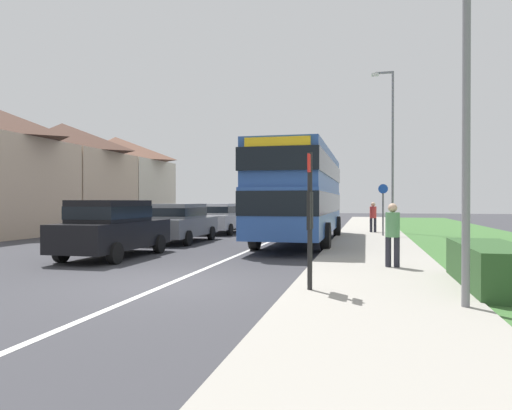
% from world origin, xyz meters
% --- Properties ---
extents(ground_plane, '(120.00, 120.00, 0.00)m').
position_xyz_m(ground_plane, '(0.00, 0.00, 0.00)').
color(ground_plane, '#38383D').
extents(lane_marking_centre, '(0.14, 60.00, 0.01)m').
position_xyz_m(lane_marking_centre, '(0.00, 8.00, 0.00)').
color(lane_marking_centre, silver).
rests_on(lane_marking_centre, ground_plane).
extents(pavement_near_side, '(3.20, 68.00, 0.12)m').
position_xyz_m(pavement_near_side, '(4.20, 6.00, 0.06)').
color(pavement_near_side, '#9E998E').
rests_on(pavement_near_side, ground_plane).
extents(roadside_hedge, '(1.10, 3.28, 0.90)m').
position_xyz_m(roadside_hedge, '(6.30, 0.61, 0.45)').
color(roadside_hedge, '#2D5128').
rests_on(roadside_hedge, ground_plane).
extents(double_decker_bus, '(2.80, 10.83, 3.70)m').
position_xyz_m(double_decker_bus, '(1.40, 10.03, 2.14)').
color(double_decker_bus, '#284C93').
rests_on(double_decker_bus, ground_plane).
extents(parked_car_black, '(1.87, 4.49, 1.75)m').
position_xyz_m(parked_car_black, '(-3.51, 3.81, 0.95)').
color(parked_car_black, black).
rests_on(parked_car_black, ground_plane).
extents(parked_car_grey, '(1.97, 4.53, 1.61)m').
position_xyz_m(parked_car_grey, '(-3.57, 9.15, 0.89)').
color(parked_car_grey, slate).
rests_on(parked_car_grey, ground_plane).
extents(parked_car_silver, '(1.96, 4.59, 1.61)m').
position_xyz_m(parked_car_silver, '(-3.54, 14.77, 0.89)').
color(parked_car_silver, '#B7B7BC').
rests_on(parked_car_silver, ground_plane).
extents(parked_car_dark_green, '(1.88, 3.95, 1.55)m').
position_xyz_m(parked_car_dark_green, '(-3.52, 19.94, 0.86)').
color(parked_car_dark_green, '#19472D').
rests_on(parked_car_dark_green, ground_plane).
extents(pedestrian_at_stop, '(0.34, 0.34, 1.67)m').
position_xyz_m(pedestrian_at_stop, '(4.61, 2.80, 0.98)').
color(pedestrian_at_stop, '#23232D').
rests_on(pedestrian_at_stop, ground_plane).
extents(pedestrian_walking_away, '(0.34, 0.34, 1.67)m').
position_xyz_m(pedestrian_walking_away, '(4.34, 15.87, 0.98)').
color(pedestrian_walking_away, '#23232D').
rests_on(pedestrian_walking_away, ground_plane).
extents(bus_stop_sign, '(0.09, 0.52, 2.60)m').
position_xyz_m(bus_stop_sign, '(3.00, -0.54, 1.54)').
color(bus_stop_sign, black).
rests_on(bus_stop_sign, ground_plane).
extents(cycle_route_sign, '(0.44, 0.08, 2.52)m').
position_xyz_m(cycle_route_sign, '(4.75, 13.49, 1.43)').
color(cycle_route_sign, slate).
rests_on(cycle_route_sign, ground_plane).
extents(street_lamp_near, '(1.14, 0.20, 7.60)m').
position_xyz_m(street_lamp_near, '(5.36, -1.37, 4.35)').
color(street_lamp_near, slate).
rests_on(street_lamp_near, ground_plane).
extents(street_lamp_mid, '(1.14, 0.20, 8.48)m').
position_xyz_m(street_lamp_mid, '(5.23, 16.27, 4.80)').
color(street_lamp_mid, slate).
rests_on(street_lamp_mid, ground_plane).
extents(house_terrace_far_side, '(7.19, 19.14, 6.65)m').
position_xyz_m(house_terrace_far_side, '(-14.71, 16.84, 3.32)').
color(house_terrace_far_side, '#C1A88E').
rests_on(house_terrace_far_side, ground_plane).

